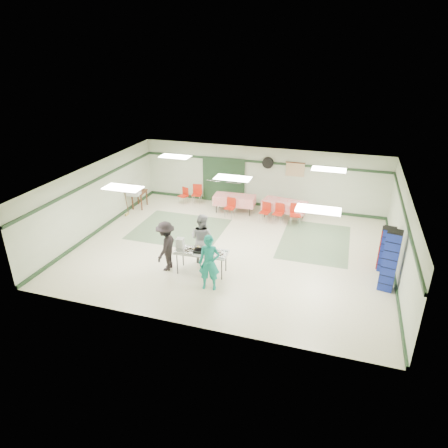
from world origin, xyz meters
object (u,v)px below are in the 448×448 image
(printer_table, at_px, (139,194))
(dining_table_a, at_px, (284,205))
(serving_table, at_px, (201,253))
(chair_b, at_px, (266,210))
(dining_table_b, at_px, (234,200))
(crate_stack_blue_b, at_px, (390,261))
(crate_stack_blue_a, at_px, (387,249))
(chair_a, at_px, (279,211))
(volunteer_teal, at_px, (209,263))
(volunteer_grey, at_px, (202,239))
(broom, at_px, (126,201))
(chair_loose_a, at_px, (197,192))
(chair_loose_b, at_px, (184,194))
(volunteer_dark, at_px, (166,246))
(chair_d, at_px, (230,205))
(crate_stack_red, at_px, (386,249))
(office_printer, at_px, (134,190))
(chair_c, at_px, (295,212))

(printer_table, bearing_deg, dining_table_a, -0.77)
(serving_table, relative_size, chair_b, 2.13)
(dining_table_b, xyz_separation_m, crate_stack_blue_b, (6.05, -4.47, 0.39))
(crate_stack_blue_a, bearing_deg, chair_a, 145.46)
(volunteer_teal, bearing_deg, volunteer_grey, 108.26)
(volunteer_grey, distance_m, dining_table_b, 4.59)
(chair_a, relative_size, broom, 0.68)
(dining_table_b, bearing_deg, chair_b, -24.31)
(volunteer_grey, bearing_deg, dining_table_b, -72.43)
(chair_loose_a, distance_m, chair_loose_b, 0.60)
(dining_table_a, xyz_separation_m, chair_a, (-0.13, -0.57, -0.06))
(volunteer_teal, xyz_separation_m, volunteer_grey, (-0.77, 1.46, -0.00))
(volunteer_dark, xyz_separation_m, chair_a, (2.82, 4.80, -0.32))
(serving_table, xyz_separation_m, chair_b, (1.09, 4.68, -0.21))
(serving_table, bearing_deg, chair_a, 67.26)
(chair_b, distance_m, crate_stack_blue_a, 5.30)
(chair_d, bearing_deg, printer_table, -172.41)
(crate_stack_red, xyz_separation_m, office_printer, (-10.30, 1.98, 0.25))
(volunteer_dark, distance_m, chair_loose_b, 5.92)
(chair_loose_a, bearing_deg, chair_d, -37.51)
(chair_d, distance_m, crate_stack_blue_b, 7.22)
(chair_a, xyz_separation_m, chair_loose_b, (-4.56, 0.84, -0.04))
(chair_b, xyz_separation_m, crate_stack_blue_a, (4.54, -2.73, 0.26))
(chair_b, bearing_deg, chair_d, -168.39)
(chair_a, xyz_separation_m, crate_stack_blue_a, (3.98, -2.74, 0.24))
(crate_stack_blue_b, distance_m, office_printer, 10.81)
(chair_loose_b, distance_m, crate_stack_blue_a, 9.27)
(chair_d, xyz_separation_m, chair_loose_b, (-2.48, 0.84, -0.04))
(chair_d, distance_m, crate_stack_red, 6.60)
(chair_loose_b, relative_size, broom, 0.62)
(office_printer, bearing_deg, chair_c, -3.57)
(printer_table, bearing_deg, crate_stack_red, -20.54)
(volunteer_grey, height_order, printer_table, volunteer_grey)
(dining_table_b, distance_m, broom, 4.66)
(volunteer_dark, height_order, chair_loose_b, volunteer_dark)
(chair_a, bearing_deg, dining_table_b, 173.25)
(chair_c, bearing_deg, chair_loose_b, 158.80)
(broom, bearing_deg, crate_stack_blue_a, -1.38)
(chair_a, height_order, crate_stack_blue_b, crate_stack_blue_b)
(chair_b, bearing_deg, printer_table, -166.59)
(serving_table, xyz_separation_m, volunteer_dark, (-1.17, -0.13, 0.13))
(office_printer, xyz_separation_m, broom, (-0.08, -0.55, -0.31))
(chair_loose_a, xyz_separation_m, office_printer, (-2.31, -1.67, 0.40))
(volunteer_teal, relative_size, chair_c, 1.94)
(serving_table, height_order, chair_a, chair_a)
(dining_table_b, xyz_separation_m, crate_stack_red, (6.05, -3.16, 0.14))
(volunteer_teal, bearing_deg, broom, 131.21)
(crate_stack_blue_b, bearing_deg, chair_c, 130.31)
(chair_a, bearing_deg, volunteer_grey, -106.50)
(dining_table_a, relative_size, chair_c, 2.13)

